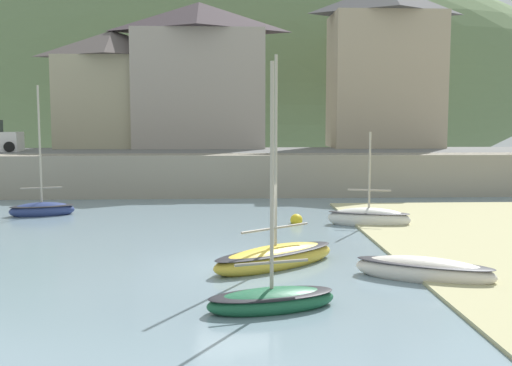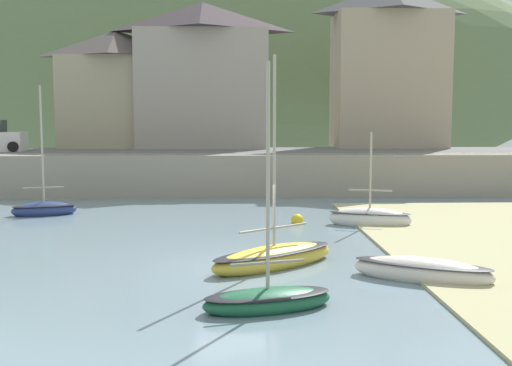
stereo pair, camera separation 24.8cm
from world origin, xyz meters
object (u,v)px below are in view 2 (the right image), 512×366
object	(u,v)px
waterfront_building_left	(117,89)
mooring_buoy	(297,220)
rowboat_small_beached	(274,257)
church_with_spire	(397,37)
sailboat_blue_trim	(268,299)
waterfront_building_centre	(203,75)
fishing_boat_green	(44,209)
sailboat_tall_mast	(422,271)
waterfront_building_right	(389,65)
motorboat_with_cabin	(370,218)

from	to	relation	value
waterfront_building_left	mooring_buoy	bearing A→B (deg)	-58.69
rowboat_small_beached	mooring_buoy	world-z (taller)	rowboat_small_beached
church_with_spire	sailboat_blue_trim	world-z (taller)	church_with_spire
mooring_buoy	waterfront_building_centre	bearing A→B (deg)	105.25
waterfront_building_left	fishing_boat_green	bearing A→B (deg)	-92.78
church_with_spire	sailboat_tall_mast	xyz separation A→B (m)	(-7.20, -30.99, -10.31)
sailboat_tall_mast	sailboat_blue_trim	world-z (taller)	sailboat_blue_trim
fishing_boat_green	waterfront_building_left	bearing A→B (deg)	70.24
sailboat_tall_mast	waterfront_building_right	bearing A→B (deg)	105.05
waterfront_building_right	church_with_spire	xyz separation A→B (m)	(1.56, 4.00, 2.42)
waterfront_building_left	rowboat_small_beached	size ratio (longest dim) A/B	1.23
sailboat_tall_mast	church_with_spire	bearing A→B (deg)	103.77
waterfront_building_right	motorboat_with_cabin	size ratio (longest dim) A/B	2.75
church_with_spire	waterfront_building_left	bearing A→B (deg)	-168.96
waterfront_building_left	sailboat_tall_mast	world-z (taller)	waterfront_building_left
waterfront_building_centre	church_with_spire	size ratio (longest dim) A/B	0.63
church_with_spire	rowboat_small_beached	xyz separation A→B (m)	(-11.20, -29.23, -10.29)
waterfront_building_centre	motorboat_with_cabin	world-z (taller)	waterfront_building_centre
church_with_spire	waterfront_building_right	bearing A→B (deg)	-111.32
waterfront_building_left	waterfront_building_right	distance (m)	19.02
waterfront_building_right	sailboat_blue_trim	distance (m)	32.09
rowboat_small_beached	waterfront_building_centre	bearing A→B (deg)	60.92
motorboat_with_cabin	waterfront_building_left	bearing A→B (deg)	142.66
motorboat_with_cabin	fishing_boat_green	bearing A→B (deg)	-177.47
waterfront_building_left	church_with_spire	world-z (taller)	church_with_spire
fishing_boat_green	motorboat_with_cabin	bearing A→B (deg)	-30.16
waterfront_building_right	sailboat_blue_trim	xyz separation A→B (m)	(-10.06, -29.44, -7.90)
church_with_spire	sailboat_blue_trim	size ratio (longest dim) A/B	2.68
waterfront_building_centre	mooring_buoy	world-z (taller)	waterfront_building_centre
sailboat_tall_mast	fishing_boat_green	world-z (taller)	fishing_boat_green
waterfront_building_centre	waterfront_building_left	bearing A→B (deg)	-180.00
waterfront_building_left	church_with_spire	size ratio (longest dim) A/B	0.51
waterfront_building_left	rowboat_small_beached	bearing A→B (deg)	-69.77
mooring_buoy	motorboat_with_cabin	bearing A→B (deg)	-10.66
fishing_boat_green	rowboat_small_beached	world-z (taller)	rowboat_small_beached
waterfront_building_right	sailboat_blue_trim	bearing A→B (deg)	-108.87
waterfront_building_centre	sailboat_blue_trim	distance (m)	30.45
waterfront_building_centre	sailboat_blue_trim	bearing A→B (deg)	-84.30
sailboat_tall_mast	rowboat_small_beached	bearing A→B (deg)	-176.85
waterfront_building_right	rowboat_small_beached	bearing A→B (deg)	-110.91
church_with_spire	sailboat_blue_trim	bearing A→B (deg)	-109.17
fishing_boat_green	mooring_buoy	size ratio (longest dim) A/B	11.68
sailboat_tall_mast	rowboat_small_beached	size ratio (longest dim) A/B	0.60
waterfront_building_right	sailboat_tall_mast	bearing A→B (deg)	-101.79
waterfront_building_left	fishing_boat_green	world-z (taller)	waterfront_building_left
waterfront_building_right	motorboat_with_cabin	world-z (taller)	waterfront_building_right
waterfront_building_left	waterfront_building_centre	distance (m)	6.02
sailboat_blue_trim	motorboat_with_cabin	bearing A→B (deg)	50.96
rowboat_small_beached	sailboat_blue_trim	bearing A→B (deg)	-132.32
rowboat_small_beached	sailboat_blue_trim	xyz separation A→B (m)	(-0.42, -4.20, -0.04)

